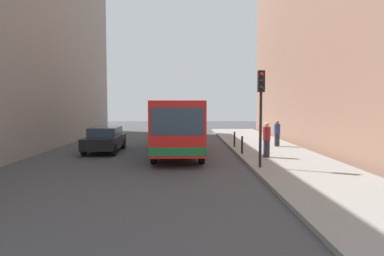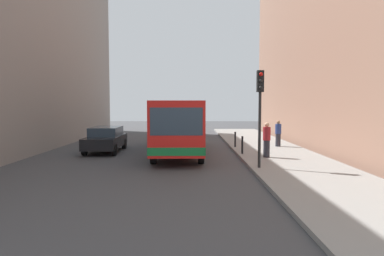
{
  "view_description": "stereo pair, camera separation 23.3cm",
  "coord_description": "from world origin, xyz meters",
  "px_view_note": "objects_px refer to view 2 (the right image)",
  "views": [
    {
      "loc": [
        0.37,
        -17.6,
        2.85
      ],
      "look_at": [
        0.71,
        0.79,
        1.58
      ],
      "focal_mm": 32.71,
      "sensor_mm": 36.0,
      "label": 1
    },
    {
      "loc": [
        0.61,
        -17.6,
        2.85
      ],
      "look_at": [
        0.71,
        0.79,
        1.58
      ],
      "focal_mm": 32.71,
      "sensor_mm": 36.0,
      "label": 2
    }
  ],
  "objects_px": {
    "pedestrian_mid_sidewalk": "(278,134)",
    "bollard_near": "(242,145)",
    "bollard_mid": "(235,139)",
    "traffic_light": "(260,100)",
    "car_behind_bus": "(188,127)",
    "pedestrian_near_signal": "(267,140)",
    "car_beside_bus": "(106,139)",
    "bus": "(179,123)"
  },
  "relations": [
    {
      "from": "traffic_light",
      "to": "bollard_near",
      "type": "relative_size",
      "value": 4.32
    },
    {
      "from": "pedestrian_mid_sidewalk",
      "to": "car_behind_bus",
      "type": "bearing_deg",
      "value": 15.34
    },
    {
      "from": "bus",
      "to": "bollard_mid",
      "type": "distance_m",
      "value": 3.91
    },
    {
      "from": "traffic_light",
      "to": "bollard_near",
      "type": "bearing_deg",
      "value": 91.38
    },
    {
      "from": "bollard_near",
      "to": "car_beside_bus",
      "type": "bearing_deg",
      "value": 166.65
    },
    {
      "from": "car_beside_bus",
      "to": "pedestrian_mid_sidewalk",
      "type": "height_order",
      "value": "pedestrian_mid_sidewalk"
    },
    {
      "from": "traffic_light",
      "to": "bollard_mid",
      "type": "xyz_separation_m",
      "value": [
        -0.1,
        7.15,
        -2.38
      ]
    },
    {
      "from": "car_behind_bus",
      "to": "pedestrian_mid_sidewalk",
      "type": "distance_m",
      "value": 10.81
    },
    {
      "from": "traffic_light",
      "to": "pedestrian_near_signal",
      "type": "bearing_deg",
      "value": 71.91
    },
    {
      "from": "traffic_light",
      "to": "bollard_near",
      "type": "distance_m",
      "value": 4.79
    },
    {
      "from": "bollard_mid",
      "to": "car_behind_bus",
      "type": "bearing_deg",
      "value": 108.12
    },
    {
      "from": "bollard_near",
      "to": "traffic_light",
      "type": "bearing_deg",
      "value": -88.62
    },
    {
      "from": "car_beside_bus",
      "to": "traffic_light",
      "type": "distance_m",
      "value": 10.22
    },
    {
      "from": "car_beside_bus",
      "to": "pedestrian_near_signal",
      "type": "distance_m",
      "value": 9.44
    },
    {
      "from": "car_beside_bus",
      "to": "pedestrian_near_signal",
      "type": "relative_size",
      "value": 2.48
    },
    {
      "from": "bus",
      "to": "traffic_light",
      "type": "relative_size",
      "value": 2.7
    },
    {
      "from": "car_beside_bus",
      "to": "bollard_near",
      "type": "height_order",
      "value": "car_beside_bus"
    },
    {
      "from": "pedestrian_mid_sidewalk",
      "to": "bollard_near",
      "type": "bearing_deg",
      "value": 122.32
    },
    {
      "from": "bollard_near",
      "to": "pedestrian_mid_sidewalk",
      "type": "bearing_deg",
      "value": 49.67
    },
    {
      "from": "car_behind_bus",
      "to": "pedestrian_near_signal",
      "type": "height_order",
      "value": "pedestrian_near_signal"
    },
    {
      "from": "traffic_light",
      "to": "pedestrian_mid_sidewalk",
      "type": "height_order",
      "value": "traffic_light"
    },
    {
      "from": "car_behind_bus",
      "to": "pedestrian_mid_sidewalk",
      "type": "bearing_deg",
      "value": 126.44
    },
    {
      "from": "car_behind_bus",
      "to": "traffic_light",
      "type": "distance_m",
      "value": 16.97
    },
    {
      "from": "bus",
      "to": "car_beside_bus",
      "type": "xyz_separation_m",
      "value": [
        -4.35,
        0.21,
        -0.94
      ]
    },
    {
      "from": "car_behind_bus",
      "to": "car_beside_bus",
      "type": "bearing_deg",
      "value": 69.21
    },
    {
      "from": "pedestrian_mid_sidewalk",
      "to": "bollard_mid",
      "type": "bearing_deg",
      "value": 78.31
    },
    {
      "from": "car_beside_bus",
      "to": "traffic_light",
      "type": "bearing_deg",
      "value": 142.49
    },
    {
      "from": "bus",
      "to": "pedestrian_mid_sidewalk",
      "type": "relative_size",
      "value": 6.7
    },
    {
      "from": "pedestrian_near_signal",
      "to": "bollard_near",
      "type": "bearing_deg",
      "value": -3.36
    },
    {
      "from": "bollard_mid",
      "to": "pedestrian_mid_sidewalk",
      "type": "bearing_deg",
      "value": 5.66
    },
    {
      "from": "car_behind_bus",
      "to": "bollard_near",
      "type": "distance_m",
      "value": 12.74
    },
    {
      "from": "car_beside_bus",
      "to": "traffic_light",
      "type": "relative_size",
      "value": 1.08
    },
    {
      "from": "car_beside_bus",
      "to": "car_behind_bus",
      "type": "relative_size",
      "value": 0.98
    },
    {
      "from": "car_beside_bus",
      "to": "bollard_near",
      "type": "bearing_deg",
      "value": 166.27
    },
    {
      "from": "traffic_light",
      "to": "pedestrian_mid_sidewalk",
      "type": "distance_m",
      "value": 8.15
    },
    {
      "from": "car_behind_bus",
      "to": "pedestrian_mid_sidewalk",
      "type": "xyz_separation_m",
      "value": [
        5.84,
        -9.1,
        0.19
      ]
    },
    {
      "from": "pedestrian_near_signal",
      "to": "pedestrian_mid_sidewalk",
      "type": "xyz_separation_m",
      "value": [
        1.74,
        4.56,
        -0.07
      ]
    },
    {
      "from": "bollard_near",
      "to": "car_behind_bus",
      "type": "bearing_deg",
      "value": 103.93
    },
    {
      "from": "bollard_mid",
      "to": "traffic_light",
      "type": "bearing_deg",
      "value": -89.2
    },
    {
      "from": "bollard_mid",
      "to": "pedestrian_near_signal",
      "type": "bearing_deg",
      "value": -76.42
    },
    {
      "from": "bus",
      "to": "traffic_light",
      "type": "bearing_deg",
      "value": 121.02
    },
    {
      "from": "bollard_near",
      "to": "bollard_mid",
      "type": "xyz_separation_m",
      "value": [
        0.0,
        2.99,
        0.0
      ]
    }
  ]
}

